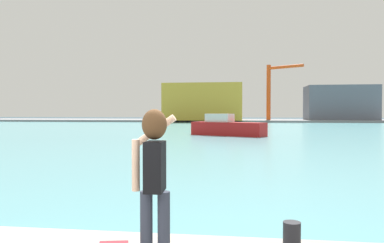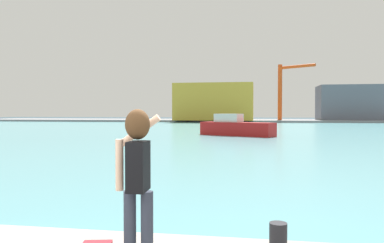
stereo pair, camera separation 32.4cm
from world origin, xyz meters
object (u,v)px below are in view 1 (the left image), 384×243
object	(u,v)px
harbor_bollard	(292,236)
warehouse_left	(204,102)
port_crane	(273,86)
person_photographer	(154,169)
warehouse_right	(340,103)
boat_moored	(227,127)

from	to	relation	value
harbor_bollard	warehouse_left	size ratio (longest dim) A/B	0.02
warehouse_left	port_crane	distance (m)	16.79
harbor_bollard	port_crane	size ratio (longest dim) A/B	0.03
person_photographer	port_crane	xyz separation A→B (m)	(7.92, 87.98, 6.75)
person_photographer	harbor_bollard	size ratio (longest dim) A/B	4.94
harbor_bollard	person_photographer	bearing A→B (deg)	-158.31
harbor_bollard	warehouse_right	world-z (taller)	warehouse_right
harbor_bollard	warehouse_right	distance (m)	93.53
warehouse_left	warehouse_right	world-z (taller)	warehouse_left
person_photographer	warehouse_left	size ratio (longest dim) A/B	0.10
boat_moored	harbor_bollard	bearing A→B (deg)	-58.40
person_photographer	warehouse_left	distance (m)	85.94
person_photographer	harbor_bollard	world-z (taller)	person_photographer
harbor_bollard	port_crane	distance (m)	87.91
boat_moored	port_crane	xyz separation A→B (m)	(8.59, 54.00, 7.66)
port_crane	person_photographer	bearing A→B (deg)	-95.14
harbor_bollard	warehouse_right	bearing A→B (deg)	76.00
boat_moored	warehouse_left	world-z (taller)	warehouse_left
harbor_bollard	warehouse_right	size ratio (longest dim) A/B	0.02
person_photographer	warehouse_right	world-z (taller)	warehouse_right
warehouse_left	port_crane	world-z (taller)	port_crane
warehouse_right	port_crane	distance (m)	17.07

